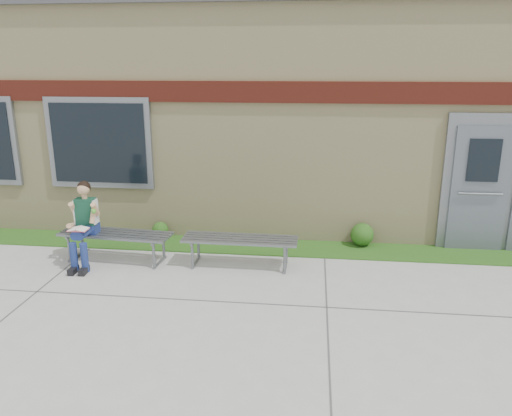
# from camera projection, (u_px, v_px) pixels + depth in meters

# --- Properties ---
(ground) EXTENTS (80.00, 80.00, 0.00)m
(ground) POSITION_uv_depth(u_px,v_px,m) (246.00, 322.00, 6.12)
(ground) COLOR #9E9E99
(ground) RESTS_ON ground
(grass_strip) EXTENTS (16.00, 0.80, 0.02)m
(grass_strip) POSITION_uv_depth(u_px,v_px,m) (266.00, 247.00, 8.60)
(grass_strip) COLOR #1C4913
(grass_strip) RESTS_ON ground
(school_building) EXTENTS (16.20, 6.22, 4.20)m
(school_building) POSITION_uv_depth(u_px,v_px,m) (281.00, 107.00, 11.24)
(school_building) COLOR beige
(school_building) RESTS_ON ground
(bench_left) EXTENTS (1.83, 0.65, 0.47)m
(bench_left) POSITION_uv_depth(u_px,v_px,m) (116.00, 239.00, 7.95)
(bench_left) COLOR slate
(bench_left) RESTS_ON ground
(bench_right) EXTENTS (1.78, 0.52, 0.46)m
(bench_right) POSITION_uv_depth(u_px,v_px,m) (240.00, 244.00, 7.73)
(bench_right) COLOR slate
(bench_right) RESTS_ON ground
(girl) EXTENTS (0.47, 0.77, 1.32)m
(girl) POSITION_uv_depth(u_px,v_px,m) (84.00, 222.00, 7.71)
(girl) COLOR navy
(girl) RESTS_ON ground
(shrub_mid) EXTENTS (0.29, 0.29, 0.29)m
(shrub_mid) POSITION_uv_depth(u_px,v_px,m) (160.00, 230.00, 9.01)
(shrub_mid) COLOR #1C4913
(shrub_mid) RESTS_ON grass_strip
(shrub_east) EXTENTS (0.39, 0.39, 0.39)m
(shrub_east) POSITION_uv_depth(u_px,v_px,m) (362.00, 235.00, 8.60)
(shrub_east) COLOR #1C4913
(shrub_east) RESTS_ON grass_strip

